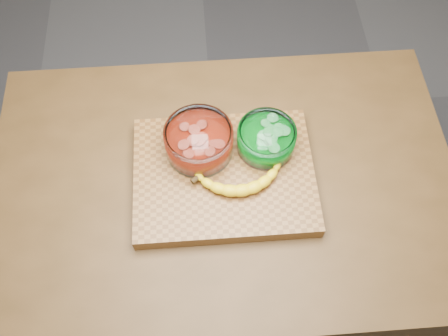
{
  "coord_description": "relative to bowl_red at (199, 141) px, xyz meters",
  "views": [
    {
      "loc": [
        -0.04,
        -0.6,
        2.02
      ],
      "look_at": [
        0.0,
        0.0,
        0.96
      ],
      "focal_mm": 40.0,
      "sensor_mm": 36.0,
      "label": 1
    }
  ],
  "objects": [
    {
      "name": "banana",
      "position": [
        0.09,
        -0.1,
        -0.02
      ],
      "size": [
        0.25,
        0.12,
        0.03
      ],
      "primitive_type": null,
      "color": "yellow",
      "rests_on": "cutting_board"
    },
    {
      "name": "bowl_green",
      "position": [
        0.17,
        -0.0,
        -0.0
      ],
      "size": [
        0.15,
        0.15,
        0.07
      ],
      "color": "white",
      "rests_on": "cutting_board"
    },
    {
      "name": "ground",
      "position": [
        0.06,
        -0.07,
        -0.98
      ],
      "size": [
        3.5,
        3.5,
        0.0
      ],
      "primitive_type": "plane",
      "color": "#4E4E52",
      "rests_on": "ground"
    },
    {
      "name": "counter",
      "position": [
        0.06,
        -0.07,
        -0.53
      ],
      "size": [
        1.2,
        0.8,
        0.9
      ],
      "primitive_type": "cube",
      "color": "#472F15",
      "rests_on": "ground"
    },
    {
      "name": "cutting_board",
      "position": [
        0.06,
        -0.07,
        -0.06
      ],
      "size": [
        0.45,
        0.35,
        0.04
      ],
      "primitive_type": "cube",
      "color": "brown",
      "rests_on": "counter"
    },
    {
      "name": "bowl_red",
      "position": [
        0.0,
        0.0,
        0.0
      ],
      "size": [
        0.17,
        0.17,
        0.08
      ],
      "color": "white",
      "rests_on": "cutting_board"
    }
  ]
}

